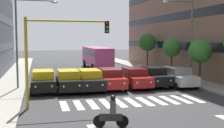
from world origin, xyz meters
TOP-DOWN VIEW (x-y plane):
  - ground_plane at (0.00, 0.00)m, footprint 180.00×180.00m
  - crosswalk_markings at (0.00, 0.00)m, footprint 9.45×2.80m
  - car_0 at (-5.85, -4.89)m, footprint 2.02×4.44m
  - car_1 at (-3.90, -5.68)m, footprint 2.02×4.44m
  - car_2 at (-1.99, -5.26)m, footprint 2.02×4.44m
  - car_3 at (0.22, -5.20)m, footprint 2.02×4.44m
  - car_4 at (2.01, -4.86)m, footprint 2.02×4.44m
  - car_5 at (3.72, -4.94)m, footprint 2.02×4.44m
  - car_6 at (5.69, -5.21)m, footprint 2.02×4.44m
  - bus_behind_traffic at (-1.99, -21.96)m, footprint 2.78×10.50m
  - motorcycle_with_rider at (2.71, 5.10)m, footprint 1.66×0.55m
  - traffic_light_gantry at (5.20, 0.25)m, footprint 5.15×0.36m
  - street_lamp_left at (-7.25, -5.96)m, footprint 3.00×0.28m
  - street_lamp_right at (7.14, -6.85)m, footprint 3.45×0.28m
  - street_tree_1 at (-8.35, -5.48)m, footprint 2.17×2.17m
  - street_tree_2 at (-8.35, -11.34)m, footprint 2.05×2.05m
  - street_tree_3 at (-8.44, -18.91)m, footprint 2.38×2.38m

SIDE VIEW (x-z plane):
  - ground_plane at x=0.00m, z-range 0.00..0.00m
  - crosswalk_markings at x=0.00m, z-range 0.00..0.01m
  - motorcycle_with_rider at x=2.71m, z-range -0.14..1.43m
  - car_0 at x=-5.85m, z-range 0.03..1.75m
  - car_1 at x=-3.90m, z-range 0.03..1.75m
  - car_2 at x=-1.99m, z-range 0.03..1.75m
  - car_3 at x=0.22m, z-range 0.03..1.75m
  - car_4 at x=2.01m, z-range 0.03..1.75m
  - car_5 at x=3.72m, z-range 0.03..1.75m
  - car_6 at x=5.69m, z-range 0.03..1.75m
  - bus_behind_traffic at x=-1.99m, z-range 0.36..3.36m
  - street_tree_1 at x=-8.35m, z-range 1.07..5.10m
  - street_tree_2 at x=-8.35m, z-range 1.17..5.31m
  - street_tree_3 at x=-8.44m, z-range 1.33..6.11m
  - traffic_light_gantry at x=5.20m, z-range 1.01..6.51m
  - street_lamp_right at x=7.14m, z-range 1.01..8.38m
  - street_lamp_left at x=-7.25m, z-range 0.97..8.55m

